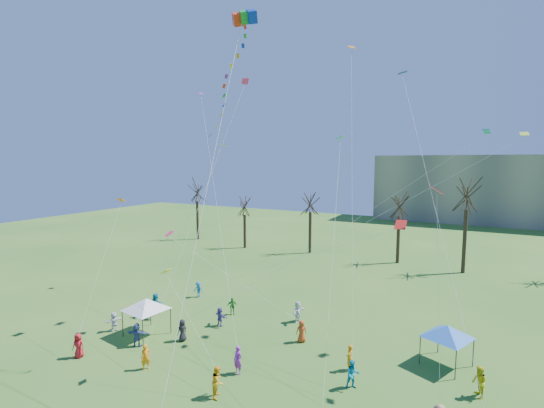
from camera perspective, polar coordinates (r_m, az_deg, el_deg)
The scene contains 7 objects.
distant_building at distance 97.93m, azimuth 33.43°, elevation 1.78°, with size 60.00×14.00×15.00m, color gray.
bare_tree_row at distance 52.63m, azimuth 17.91°, elevation -0.59°, with size 68.57×7.87×12.25m.
big_box_kite at distance 26.59m, azimuth -6.02°, elevation 17.64°, with size 2.33×6.39×23.62m.
canopy_tent_white at distance 32.04m, azimuth -18.42°, elevation -14.09°, with size 3.91×3.91×2.96m.
canopy_tent_blue at distance 28.89m, azimuth 24.91°, elevation -17.02°, with size 3.37×3.37×2.77m.
festival_crowd at distance 28.75m, azimuth -4.99°, elevation -19.82°, with size 27.36×15.16×1.84m.
small_kites_aloft at distance 28.09m, azimuth 4.13°, elevation 6.36°, with size 29.95×17.73×31.38m.
Camera 1 is at (11.44, -15.18, 13.53)m, focal length 25.00 mm.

